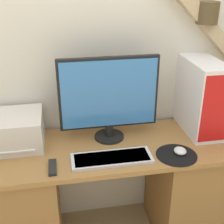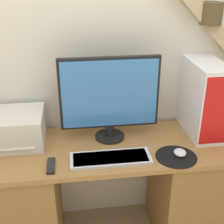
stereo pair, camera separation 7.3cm
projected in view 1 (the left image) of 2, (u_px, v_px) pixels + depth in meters
name	position (u px, v px, depth m)	size (l,w,h in m)	color
wall_back	(101.00, 34.00, 1.90)	(6.40, 0.18, 2.80)	silver
desk	(109.00, 194.00, 2.03)	(1.51, 0.55, 0.76)	olive
monitor	(109.00, 96.00, 1.84)	(0.60, 0.18, 0.52)	black
keyboard	(112.00, 158.00, 1.73)	(0.45, 0.16, 0.02)	silver
mousepad	(176.00, 155.00, 1.78)	(0.24, 0.24, 0.00)	black
mouse	(180.00, 151.00, 1.79)	(0.07, 0.08, 0.03)	silver
computer_tower	(201.00, 96.00, 1.97)	(0.19, 0.41, 0.46)	white
printer	(17.00, 130.00, 1.85)	(0.31, 0.32, 0.19)	beige
remote_control	(52.00, 167.00, 1.66)	(0.04, 0.14, 0.02)	black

